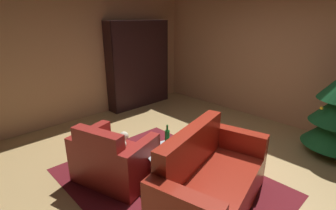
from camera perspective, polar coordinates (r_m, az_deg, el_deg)
name	(u,v)px	position (r m, az deg, el deg)	size (l,w,h in m)	color
ground_plane	(198,172)	(3.80, 6.67, -14.67)	(7.42, 7.42, 0.00)	tan
wall_back	(288,55)	(5.55, 25.37, 10.05)	(6.30, 0.06, 2.79)	tan
wall_left	(85,53)	(5.69, -18.17, 11.12)	(0.06, 5.38, 2.79)	tan
area_rug	(167,182)	(3.58, -0.12, -16.88)	(2.87, 2.15, 0.01)	maroon
bookshelf_unit	(142,66)	(6.27, -5.85, 8.64)	(0.33, 1.63, 2.04)	black
armchair_red	(113,160)	(3.55, -12.19, -11.94)	(1.18, 0.98, 0.83)	maroon
couch_red	(210,183)	(3.05, 9.43, -17.01)	(1.13, 1.77, 0.95)	maroon
coffee_table	(175,155)	(3.41, 1.67, -11.15)	(0.75, 0.75, 0.43)	black
book_stack_on_table	(177,148)	(3.37, 2.03, -9.61)	(0.21, 0.16, 0.12)	#337A42
bottle_on_table	(167,138)	(3.48, -0.18, -7.40)	(0.07, 0.07, 0.31)	#14601E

